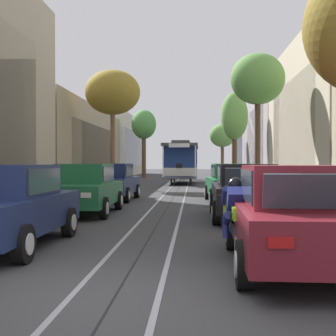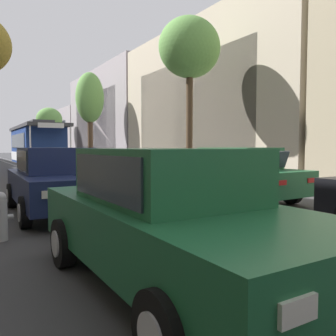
{
  "view_description": "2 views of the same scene",
  "coord_description": "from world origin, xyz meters",
  "px_view_note": "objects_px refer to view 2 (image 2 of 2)",
  "views": [
    {
      "loc": [
        0.95,
        -5.44,
        1.62
      ],
      "look_at": [
        -0.68,
        23.34,
        1.28
      ],
      "focal_mm": 48.63,
      "sensor_mm": 36.0,
      "label": 1
    },
    {
      "loc": [
        -4.53,
        5.38,
        1.6
      ],
      "look_at": [
        0.71,
        14.21,
        0.98
      ],
      "focal_mm": 37.38,
      "sensor_mm": 36.0,
      "label": 2
    }
  ],
  "objects_px": {
    "parked_car_green_mid_right": "(236,174)",
    "parked_car_navy_mid_left": "(56,180)",
    "fire_hydrant": "(1,216)",
    "cable_car_trolley": "(37,146)",
    "parked_car_green_second_left": "(170,217)",
    "street_tree_kerb_right_fourth": "(49,120)",
    "street_tree_kerb_right_second": "(190,49)",
    "street_tree_kerb_right_mid": "(90,99)"
  },
  "relations": [
    {
      "from": "street_tree_kerb_right_second",
      "to": "cable_car_trolley",
      "type": "xyz_separation_m",
      "value": [
        -4.25,
        12.42,
        -4.21
      ]
    },
    {
      "from": "parked_car_green_mid_right",
      "to": "cable_car_trolley",
      "type": "distance_m",
      "value": 17.7
    },
    {
      "from": "street_tree_kerb_right_mid",
      "to": "fire_hydrant",
      "type": "bearing_deg",
      "value": -112.14
    },
    {
      "from": "parked_car_green_second_left",
      "to": "street_tree_kerb_right_second",
      "type": "xyz_separation_m",
      "value": [
        6.75,
        9.55,
        5.07
      ]
    },
    {
      "from": "parked_car_green_mid_right",
      "to": "cable_car_trolley",
      "type": "bearing_deg",
      "value": 98.08
    },
    {
      "from": "parked_car_green_second_left",
      "to": "street_tree_kerb_right_mid",
      "type": "xyz_separation_m",
      "value": [
        6.8,
        23.48,
        4.51
      ]
    },
    {
      "from": "parked_car_navy_mid_left",
      "to": "street_tree_kerb_right_second",
      "type": "xyz_separation_m",
      "value": [
        6.82,
        4.32,
        5.07
      ]
    },
    {
      "from": "street_tree_kerb_right_mid",
      "to": "fire_hydrant",
      "type": "height_order",
      "value": "street_tree_kerb_right_mid"
    },
    {
      "from": "parked_car_green_mid_right",
      "to": "fire_hydrant",
      "type": "height_order",
      "value": "parked_car_green_mid_right"
    },
    {
      "from": "parked_car_green_second_left",
      "to": "street_tree_kerb_right_fourth",
      "type": "bearing_deg",
      "value": 79.89
    },
    {
      "from": "street_tree_kerb_right_second",
      "to": "cable_car_trolley",
      "type": "distance_m",
      "value": 13.79
    },
    {
      "from": "parked_car_green_mid_right",
      "to": "cable_car_trolley",
      "type": "height_order",
      "value": "cable_car_trolley"
    },
    {
      "from": "street_tree_kerb_right_mid",
      "to": "cable_car_trolley",
      "type": "bearing_deg",
      "value": -160.73
    },
    {
      "from": "parked_car_navy_mid_left",
      "to": "fire_hydrant",
      "type": "xyz_separation_m",
      "value": [
        -1.41,
        -2.09,
        -0.38
      ]
    },
    {
      "from": "parked_car_green_second_left",
      "to": "cable_car_trolley",
      "type": "relative_size",
      "value": 0.48
    },
    {
      "from": "parked_car_green_mid_right",
      "to": "cable_car_trolley",
      "type": "relative_size",
      "value": 0.48
    },
    {
      "from": "parked_car_green_mid_right",
      "to": "street_tree_kerb_right_second",
      "type": "distance_m",
      "value": 7.4
    },
    {
      "from": "parked_car_green_second_left",
      "to": "cable_car_trolley",
      "type": "height_order",
      "value": "cable_car_trolley"
    },
    {
      "from": "parked_car_navy_mid_left",
      "to": "parked_car_green_mid_right",
      "type": "distance_m",
      "value": 5.11
    },
    {
      "from": "parked_car_navy_mid_left",
      "to": "street_tree_kerb_right_mid",
      "type": "distance_m",
      "value": 20.02
    },
    {
      "from": "street_tree_kerb_right_fourth",
      "to": "fire_hydrant",
      "type": "relative_size",
      "value": 7.15
    },
    {
      "from": "fire_hydrant",
      "to": "street_tree_kerb_right_mid",
      "type": "bearing_deg",
      "value": 67.86
    },
    {
      "from": "street_tree_kerb_right_second",
      "to": "parked_car_green_mid_right",
      "type": "bearing_deg",
      "value": -109.19
    },
    {
      "from": "parked_car_green_second_left",
      "to": "parked_car_green_mid_right",
      "type": "xyz_separation_m",
      "value": [
        4.98,
        4.47,
        0.0
      ]
    },
    {
      "from": "parked_car_navy_mid_left",
      "to": "parked_car_green_mid_right",
      "type": "relative_size",
      "value": 1.0
    },
    {
      "from": "parked_car_green_second_left",
      "to": "fire_hydrant",
      "type": "distance_m",
      "value": 3.48
    },
    {
      "from": "parked_car_navy_mid_left",
      "to": "cable_car_trolley",
      "type": "relative_size",
      "value": 0.48
    },
    {
      "from": "street_tree_kerb_right_fourth",
      "to": "fire_hydrant",
      "type": "xyz_separation_m",
      "value": [
        -8.17,
        -34.42,
        -4.19
      ]
    },
    {
      "from": "parked_car_green_second_left",
      "to": "cable_car_trolley",
      "type": "bearing_deg",
      "value": 83.51
    },
    {
      "from": "street_tree_kerb_right_mid",
      "to": "parked_car_navy_mid_left",
      "type": "bearing_deg",
      "value": -110.62
    },
    {
      "from": "street_tree_kerb_right_fourth",
      "to": "fire_hydrant",
      "type": "height_order",
      "value": "street_tree_kerb_right_fourth"
    },
    {
      "from": "parked_car_green_second_left",
      "to": "parked_car_navy_mid_left",
      "type": "distance_m",
      "value": 5.23
    },
    {
      "from": "parked_car_navy_mid_left",
      "to": "fire_hydrant",
      "type": "distance_m",
      "value": 2.55
    },
    {
      "from": "parked_car_green_mid_right",
      "to": "parked_car_navy_mid_left",
      "type": "bearing_deg",
      "value": 171.46
    },
    {
      "from": "fire_hydrant",
      "to": "parked_car_navy_mid_left",
      "type": "bearing_deg",
      "value": 56.03
    },
    {
      "from": "parked_car_navy_mid_left",
      "to": "street_tree_kerb_right_second",
      "type": "height_order",
      "value": "street_tree_kerb_right_second"
    },
    {
      "from": "street_tree_kerb_right_fourth",
      "to": "parked_car_navy_mid_left",
      "type": "bearing_deg",
      "value": -101.82
    },
    {
      "from": "parked_car_green_second_left",
      "to": "street_tree_kerb_right_mid",
      "type": "relative_size",
      "value": 0.59
    },
    {
      "from": "parked_car_green_mid_right",
      "to": "fire_hydrant",
      "type": "xyz_separation_m",
      "value": [
        -6.46,
        -1.34,
        -0.38
      ]
    },
    {
      "from": "street_tree_kerb_right_second",
      "to": "street_tree_kerb_right_fourth",
      "type": "height_order",
      "value": "street_tree_kerb_right_second"
    },
    {
      "from": "parked_car_green_mid_right",
      "to": "fire_hydrant",
      "type": "bearing_deg",
      "value": -168.32
    },
    {
      "from": "street_tree_kerb_right_second",
      "to": "fire_hydrant",
      "type": "xyz_separation_m",
      "value": [
        -8.23,
        -6.42,
        -5.45
      ]
    }
  ]
}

